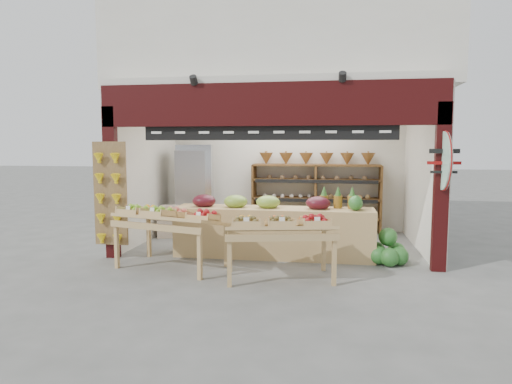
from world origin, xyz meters
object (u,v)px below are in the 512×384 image
Objects in this scene: display_table_left at (166,216)px; display_table_right at (280,225)px; watermelon_pile at (385,251)px; back_shelving at (316,181)px; cardboard_stack at (180,225)px; refrigerator at (195,189)px; mid_counter at (273,230)px.

display_table_right is at bearing -11.53° from display_table_left.
watermelon_pile is (1.67, 1.17, -0.61)m from display_table_right.
back_shelving reaches higher than display_table_right.
back_shelving is 1.67× the size of display_table_right.
refrigerator is at bearing 68.23° from cardboard_stack.
mid_counter reaches higher than display_table_right.
mid_counter is at bearing 29.37° from display_table_left.
display_table_left is at bearing 168.47° from display_table_right.
display_table_left is 1.94m from display_table_right.
back_shelving is 1.56× the size of display_table_left.
display_table_right is (2.28, -3.27, -0.19)m from refrigerator.
display_table_left is (0.59, -2.37, 0.58)m from cardboard_stack.
cardboard_stack is (-0.21, -0.52, -0.74)m from refrigerator.
back_shelving is 4.15m from display_table_left.
refrigerator is at bearing 124.87° from display_table_right.
refrigerator reaches higher than cardboard_stack.
display_table_left is 1.07× the size of display_table_right.
back_shelving is 2.75m from refrigerator.
display_table_right is at bearing -66.37° from refrigerator.
refrigerator is 2.92m from display_table_left.
back_shelving reaches higher than display_table_left.
cardboard_stack is at bearing -123.01° from refrigerator.
cardboard_stack is at bearing 132.11° from display_table_right.
cardboard_stack is 2.51m from display_table_left.
display_table_right is (1.90, -0.39, -0.03)m from display_table_left.
display_table_left is at bearing -76.07° from cardboard_stack.
watermelon_pile is at bearing -20.77° from cardboard_stack.
cardboard_stack is 4.45m from watermelon_pile.
mid_counter is 2.01× the size of display_table_right.
mid_counter is 1.37m from display_table_right.
display_table_left is at bearing -167.59° from watermelon_pile.
refrigerator is 1.14× the size of display_table_right.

